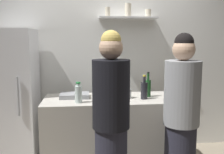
# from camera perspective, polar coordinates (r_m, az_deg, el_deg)

# --- Properties ---
(back_wall_assembly) EXTENTS (4.80, 0.32, 2.60)m
(back_wall_assembly) POSITION_cam_1_polar(r_m,az_deg,el_deg) (3.73, -0.45, 3.94)
(back_wall_assembly) COLOR white
(back_wall_assembly) RESTS_ON ground
(refrigerator) EXTENTS (0.64, 0.64, 1.71)m
(refrigerator) POSITION_cam_1_polar(r_m,az_deg,el_deg) (3.51, -21.33, -4.30)
(refrigerator) COLOR white
(refrigerator) RESTS_ON ground
(counter) EXTENTS (1.59, 0.68, 0.90)m
(counter) POSITION_cam_1_polar(r_m,az_deg,el_deg) (3.19, 0.00, -12.55)
(counter) COLOR #B7B2A8
(counter) RESTS_ON ground
(baking_pan) EXTENTS (0.34, 0.24, 0.05)m
(baking_pan) POSITION_cam_1_polar(r_m,az_deg,el_deg) (3.11, -8.22, -4.03)
(baking_pan) COLOR gray
(baking_pan) RESTS_ON counter
(utensil_holder) EXTENTS (0.10, 0.10, 0.22)m
(utensil_holder) POSITION_cam_1_polar(r_m,az_deg,el_deg) (3.05, 3.34, -3.59)
(utensil_holder) COLOR #B2B2B7
(utensil_holder) RESTS_ON counter
(wine_bottle_green_glass) EXTENTS (0.07, 0.07, 0.30)m
(wine_bottle_green_glass) POSITION_cam_1_polar(r_m,az_deg,el_deg) (3.14, 7.89, -2.29)
(wine_bottle_green_glass) COLOR #19471E
(wine_bottle_green_glass) RESTS_ON counter
(wine_bottle_dark_glass) EXTENTS (0.08, 0.08, 0.28)m
(wine_bottle_dark_glass) POSITION_cam_1_polar(r_m,az_deg,el_deg) (3.02, 7.07, -2.83)
(wine_bottle_dark_glass) COLOR black
(wine_bottle_dark_glass) RESTS_ON counter
(wine_bottle_pale_glass) EXTENTS (0.07, 0.07, 0.33)m
(wine_bottle_pale_glass) POSITION_cam_1_polar(r_m,az_deg,el_deg) (3.30, -3.68, -1.57)
(wine_bottle_pale_glass) COLOR #B2BFB2
(wine_bottle_pale_glass) RESTS_ON counter
(water_bottle_plastic) EXTENTS (0.08, 0.08, 0.23)m
(water_bottle_plastic) POSITION_cam_1_polar(r_m,az_deg,el_deg) (2.84, -7.38, -3.63)
(water_bottle_plastic) COLOR silver
(water_bottle_plastic) RESTS_ON counter
(person_grey_hoodie) EXTENTS (0.34, 0.34, 1.64)m
(person_grey_hoodie) POSITION_cam_1_polar(r_m,az_deg,el_deg) (2.61, 14.90, -9.23)
(person_grey_hoodie) COLOR #262633
(person_grey_hoodie) RESTS_ON ground
(person_blonde) EXTENTS (0.34, 0.34, 1.66)m
(person_blonde) POSITION_cam_1_polar(r_m,az_deg,el_deg) (2.41, -0.21, -10.08)
(person_blonde) COLOR #262633
(person_blonde) RESTS_ON ground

